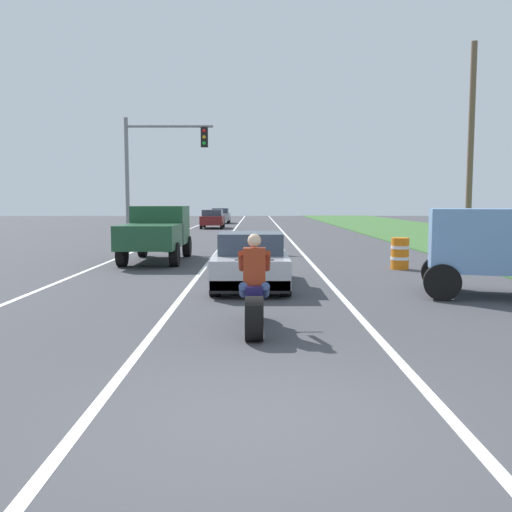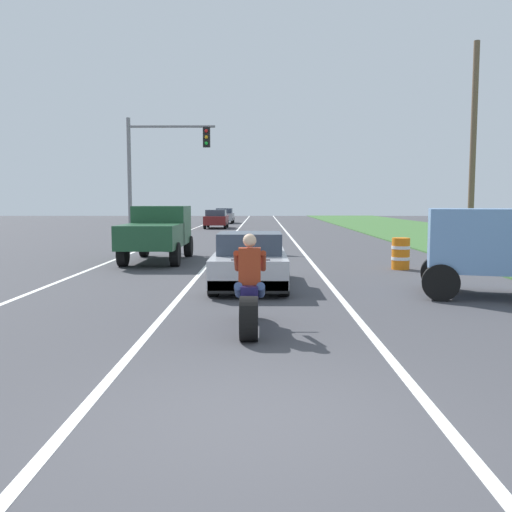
{
  "view_description": "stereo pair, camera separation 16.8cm",
  "coord_description": "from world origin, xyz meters",
  "px_view_note": "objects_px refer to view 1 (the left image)",
  "views": [
    {
      "loc": [
        -0.13,
        -5.18,
        2.13
      ],
      "look_at": [
        -0.08,
        6.45,
        1.0
      ],
      "focal_mm": 39.05,
      "sensor_mm": 36.0,
      "label": 1
    },
    {
      "loc": [
        0.04,
        -5.18,
        2.13
      ],
      "look_at": [
        -0.08,
        6.45,
        1.0
      ],
      "focal_mm": 39.05,
      "sensor_mm": 36.0,
      "label": 2
    }
  ],
  "objects_px": {
    "pickup_truck_left_lane_dark_green": "(154,231)",
    "construction_barrel_nearest": "(440,269)",
    "motorcycle_with_rider": "(252,296)",
    "distant_car_far_ahead": "(210,219)",
    "construction_barrel_mid": "(397,253)",
    "distant_car_further_ahead": "(218,216)",
    "traffic_light_mast_near": "(151,162)",
    "sports_car_silver": "(249,261)"
  },
  "relations": [
    {
      "from": "sports_car_silver",
      "to": "distant_car_further_ahead",
      "type": "distance_m",
      "value": 41.89
    },
    {
      "from": "sports_car_silver",
      "to": "distant_car_further_ahead",
      "type": "bearing_deg",
      "value": 94.68
    },
    {
      "from": "pickup_truck_left_lane_dark_green",
      "to": "construction_barrel_mid",
      "type": "xyz_separation_m",
      "value": [
        8.14,
        -2.36,
        -0.6
      ]
    },
    {
      "from": "sports_car_silver",
      "to": "distant_car_far_ahead",
      "type": "bearing_deg",
      "value": 96.22
    },
    {
      "from": "sports_car_silver",
      "to": "construction_barrel_mid",
      "type": "distance_m",
      "value": 5.9
    },
    {
      "from": "traffic_light_mast_near",
      "to": "distant_car_far_ahead",
      "type": "distance_m",
      "value": 19.41
    },
    {
      "from": "pickup_truck_left_lane_dark_green",
      "to": "distant_car_far_ahead",
      "type": "height_order",
      "value": "pickup_truck_left_lane_dark_green"
    },
    {
      "from": "construction_barrel_nearest",
      "to": "distant_car_far_ahead",
      "type": "bearing_deg",
      "value": 104.24
    },
    {
      "from": "construction_barrel_nearest",
      "to": "construction_barrel_mid",
      "type": "height_order",
      "value": "same"
    },
    {
      "from": "construction_barrel_nearest",
      "to": "distant_car_far_ahead",
      "type": "relative_size",
      "value": 0.25
    },
    {
      "from": "construction_barrel_mid",
      "to": "distant_car_further_ahead",
      "type": "distance_m",
      "value": 39.04
    },
    {
      "from": "distant_car_further_ahead",
      "to": "motorcycle_with_rider",
      "type": "bearing_deg",
      "value": -85.7
    },
    {
      "from": "construction_barrel_mid",
      "to": "motorcycle_with_rider",
      "type": "bearing_deg",
      "value": -118.23
    },
    {
      "from": "pickup_truck_left_lane_dark_green",
      "to": "sports_car_silver",
      "type": "bearing_deg",
      "value": -59.87
    },
    {
      "from": "motorcycle_with_rider",
      "to": "construction_barrel_mid",
      "type": "distance_m",
      "value": 9.73
    },
    {
      "from": "construction_barrel_nearest",
      "to": "construction_barrel_mid",
      "type": "xyz_separation_m",
      "value": [
        0.04,
        4.16,
        0.0
      ]
    },
    {
      "from": "sports_car_silver",
      "to": "construction_barrel_mid",
      "type": "bearing_deg",
      "value": 37.18
    },
    {
      "from": "construction_barrel_nearest",
      "to": "distant_car_further_ahead",
      "type": "relative_size",
      "value": 0.25
    },
    {
      "from": "pickup_truck_left_lane_dark_green",
      "to": "motorcycle_with_rider",
      "type": "bearing_deg",
      "value": -72.05
    },
    {
      "from": "construction_barrel_nearest",
      "to": "distant_car_far_ahead",
      "type": "distance_m",
      "value": 32.75
    },
    {
      "from": "distant_car_further_ahead",
      "to": "construction_barrel_nearest",
      "type": "bearing_deg",
      "value": -79.2
    },
    {
      "from": "distant_car_far_ahead",
      "to": "construction_barrel_mid",
      "type": "bearing_deg",
      "value": -73.64
    },
    {
      "from": "traffic_light_mast_near",
      "to": "distant_car_further_ahead",
      "type": "height_order",
      "value": "traffic_light_mast_near"
    },
    {
      "from": "construction_barrel_mid",
      "to": "distant_car_further_ahead",
      "type": "relative_size",
      "value": 0.25
    },
    {
      "from": "sports_car_silver",
      "to": "pickup_truck_left_lane_dark_green",
      "type": "bearing_deg",
      "value": 120.13
    },
    {
      "from": "traffic_light_mast_near",
      "to": "pickup_truck_left_lane_dark_green",
      "type": "bearing_deg",
      "value": -78.93
    },
    {
      "from": "pickup_truck_left_lane_dark_green",
      "to": "construction_barrel_nearest",
      "type": "height_order",
      "value": "pickup_truck_left_lane_dark_green"
    },
    {
      "from": "pickup_truck_left_lane_dark_green",
      "to": "construction_barrel_mid",
      "type": "height_order",
      "value": "pickup_truck_left_lane_dark_green"
    },
    {
      "from": "construction_barrel_mid",
      "to": "distant_car_far_ahead",
      "type": "distance_m",
      "value": 28.74
    },
    {
      "from": "sports_car_silver",
      "to": "construction_barrel_mid",
      "type": "height_order",
      "value": "sports_car_silver"
    },
    {
      "from": "sports_car_silver",
      "to": "pickup_truck_left_lane_dark_green",
      "type": "distance_m",
      "value": 6.87
    },
    {
      "from": "motorcycle_with_rider",
      "to": "distant_car_further_ahead",
      "type": "height_order",
      "value": "motorcycle_with_rider"
    },
    {
      "from": "pickup_truck_left_lane_dark_green",
      "to": "construction_barrel_nearest",
      "type": "distance_m",
      "value": 10.42
    },
    {
      "from": "motorcycle_with_rider",
      "to": "distant_car_far_ahead",
      "type": "xyz_separation_m",
      "value": [
        -3.49,
        36.15,
        0.18
      ]
    },
    {
      "from": "sports_car_silver",
      "to": "construction_barrel_mid",
      "type": "relative_size",
      "value": 4.3
    },
    {
      "from": "traffic_light_mast_near",
      "to": "construction_barrel_nearest",
      "type": "bearing_deg",
      "value": -53.64
    },
    {
      "from": "motorcycle_with_rider",
      "to": "construction_barrel_nearest",
      "type": "distance_m",
      "value": 6.35
    },
    {
      "from": "construction_barrel_mid",
      "to": "distant_car_far_ahead",
      "type": "height_order",
      "value": "distant_car_far_ahead"
    },
    {
      "from": "pickup_truck_left_lane_dark_green",
      "to": "construction_barrel_mid",
      "type": "relative_size",
      "value": 4.8
    },
    {
      "from": "motorcycle_with_rider",
      "to": "distant_car_far_ahead",
      "type": "bearing_deg",
      "value": 95.52
    },
    {
      "from": "distant_car_far_ahead",
      "to": "distant_car_further_ahead",
      "type": "height_order",
      "value": "same"
    },
    {
      "from": "construction_barrel_mid",
      "to": "pickup_truck_left_lane_dark_green",
      "type": "bearing_deg",
      "value": 163.84
    }
  ]
}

